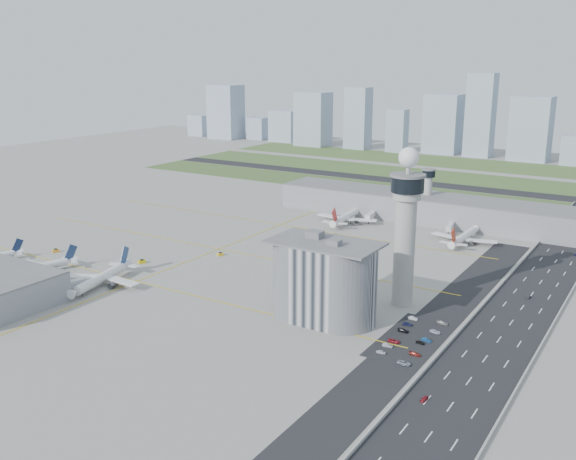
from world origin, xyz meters
The scene contains 58 objects.
ground centered at (0.00, 0.00, 0.00)m, with size 1000.00×1000.00×0.00m, color #9E9B93.
grass_strip_0 centered at (-20.00, 225.00, 0.04)m, with size 480.00×50.00×0.08m, color #435E2C.
grass_strip_1 centered at (-20.00, 300.00, 0.04)m, with size 480.00×60.00×0.08m, color #415B2B.
grass_strip_2 centered at (-20.00, 380.00, 0.04)m, with size 480.00×70.00×0.08m, color #4B6630.
runway centered at (-20.00, 262.00, 0.06)m, with size 480.00×22.00×0.10m, color black.
highway centered at (115.00, 0.00, 0.05)m, with size 28.00×500.00×0.10m, color black.
barrier_left centered at (101.00, 0.00, 0.60)m, with size 0.60×500.00×1.20m, color #9E9E99.
barrier_right centered at (129.00, 0.00, 0.60)m, with size 0.60×500.00×1.20m, color #9E9E99.
landside_road centered at (90.00, -10.00, 0.04)m, with size 18.00×260.00×0.08m, color black.
parking_lot centered at (88.00, -22.00, 0.05)m, with size 20.00×44.00×0.10m, color black.
taxiway_line_h_0 centered at (-40.00, -30.00, 0.01)m, with size 260.00×0.60×0.01m, color yellow.
taxiway_line_h_1 centered at (-40.00, 30.00, 0.01)m, with size 260.00×0.60×0.01m, color yellow.
taxiway_line_h_2 centered at (-40.00, 90.00, 0.01)m, with size 260.00×0.60×0.01m, color yellow.
taxiway_line_v centered at (-40.00, 30.00, 0.01)m, with size 0.60×260.00×0.01m, color yellow.
control_tower centered at (72.00, 8.00, 35.04)m, with size 14.00×14.00×64.50m.
secondary_tower centered at (30.00, 150.00, 18.80)m, with size 8.60×8.60×31.90m.
admin_building centered at (51.99, -22.00, 15.30)m, with size 42.00×24.00×33.50m.
terminal_pier centered at (40.00, 148.00, 7.90)m, with size 210.00×32.00×15.80m.
airplane_near_b centered at (-87.15, -47.09, 5.41)m, with size 38.62×32.83×10.81m, color white, non-canonical shape.
airplane_near_c centered at (-48.94, -42.84, 6.28)m, with size 44.86×38.13×12.56m, color white, non-canonical shape.
airplane_far_a centered at (-8.83, 117.39, 6.41)m, with size 45.77×38.91×12.82m, color white, non-canonical shape.
airplane_far_b centered at (66.01, 111.30, 6.00)m, with size 42.89×36.46×12.01m, color white, non-canonical shape.
jet_bridge_near_1 centered at (-83.00, -61.00, 2.85)m, with size 14.00×3.00×5.70m, color silver, non-canonical shape.
jet_bridge_near_2 centered at (-53.00, -61.00, 2.85)m, with size 14.00×3.00×5.70m, color silver, non-canonical shape.
jet_bridge_far_0 centered at (2.00, 132.00, 2.85)m, with size 14.00×3.00×5.70m, color silver, non-canonical shape.
jet_bridge_far_1 centered at (52.00, 132.00, 2.85)m, with size 14.00×3.00×5.70m, color silver, non-canonical shape.
tug_0 centered at (-108.51, -19.42, 0.97)m, with size 2.29×3.33×1.93m, color gold, non-canonical shape.
tug_1 centered at (-57.31, -9.04, 0.98)m, with size 2.31×3.36×1.95m, color #D9BF09, non-canonical shape.
tug_2 centered at (-44.76, -37.43, 0.90)m, with size 2.13×3.10×1.80m, color yellow, non-canonical shape.
tug_3 centered at (-32.28, 21.36, 0.89)m, with size 2.11×3.07×1.78m, color yellow, non-canonical shape.
tug_4 centered at (1.53, 83.31, 0.96)m, with size 2.28×3.32×1.93m, color yellow, non-canonical shape.
tug_5 centered at (58.86, 116.38, 1.02)m, with size 2.41×3.50×2.04m, color #E49801, non-canonical shape.
car_lot_0 centered at (83.71, -38.68, 0.58)m, with size 1.36×3.38×1.15m, color silver.
car_lot_1 centered at (83.46, -32.69, 0.61)m, with size 1.29×3.69×1.22m, color #9EA2AD.
car_lot_2 centered at (83.99, -28.22, 0.61)m, with size 2.03×4.40×1.22m, color maroon.
car_lot_3 centered at (83.31, -17.93, 0.60)m, with size 1.68×4.13×1.20m, color black.
car_lot_4 centered at (82.37, -11.48, 0.65)m, with size 1.53×3.79×1.29m, color #18204B.
car_lot_5 centered at (82.00, -5.17, 0.63)m, with size 1.34×3.84×1.27m, color white.
car_lot_6 centered at (93.58, -42.35, 0.64)m, with size 2.13×4.62×1.28m, color #9197A9.
car_lot_7 centered at (94.11, -33.93, 0.59)m, with size 1.66×4.09×1.19m, color maroon.
car_lot_8 centered at (92.33, -24.29, 0.55)m, with size 1.29×3.22×1.10m, color black.
car_lot_9 centered at (93.41, -21.32, 0.62)m, with size 1.31×3.76×1.24m, color navy.
car_lot_10 centered at (93.59, -12.56, 0.55)m, with size 1.84×3.99×1.11m, color silver.
car_lot_11 centered at (93.22, -3.54, 0.66)m, with size 1.85×4.54×1.32m, color gray.
car_hw_0 centered at (107.31, -60.67, 0.59)m, with size 1.39×3.45×1.17m, color maroon.
car_hw_1 centered at (114.55, 42.39, 0.60)m, with size 1.27×3.65×1.20m, color #212227.
car_hw_4 centered at (106.98, 181.70, 0.57)m, with size 1.35×3.36×1.14m, color #ADAEAF.
skyline_bldg_0 centered at (-377.77, 421.70, 13.25)m, with size 24.05×19.24×26.50m, color #9EADC1.
skyline_bldg_1 centered at (-331.22, 417.61, 32.80)m, with size 37.63×30.10×65.60m, color #9EADC1.
skyline_bldg_2 centered at (-291.25, 430.16, 13.39)m, with size 22.81×18.25×26.79m, color #9EADC1.
skyline_bldg_3 centered at (-252.58, 431.35, 18.47)m, with size 32.30×25.84×36.93m, color #9EADC1.
skyline_bldg_4 centered at (-204.47, 415.19, 30.18)m, with size 35.81×28.65×60.36m, color #9EADC1.
skyline_bldg_5 centered at (-150.11, 419.66, 33.44)m, with size 25.49×20.39×66.89m, color #9EADC1.
skyline_bldg_6 centered at (-102.68, 417.90, 22.60)m, with size 20.04×16.03×45.20m, color #9EADC1.
skyline_bldg_7 centered at (-59.44, 436.89, 30.61)m, with size 35.76×28.61×61.22m, color #9EADC1.
skyline_bldg_8 centered at (-19.42, 431.56, 41.69)m, with size 26.33×21.06×83.39m, color #9EADC1.
skyline_bldg_9 centered at (30.27, 432.32, 31.06)m, with size 36.96×29.57×62.11m, color #9EADC1.
skyline_bldg_10 centered at (73.27, 423.68, 13.87)m, with size 23.01×18.41×27.75m, color #9EADC1.
Camera 1 is at (163.16, -225.34, 97.63)m, focal length 40.00 mm.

